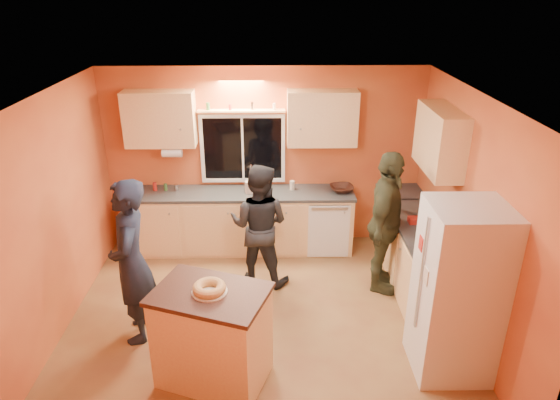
{
  "coord_description": "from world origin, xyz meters",
  "views": [
    {
      "loc": [
        0.11,
        -4.79,
        3.64
      ],
      "look_at": [
        0.2,
        0.4,
        1.35
      ],
      "focal_mm": 32.0,
      "sensor_mm": 36.0,
      "label": 1
    }
  ],
  "objects_px": {
    "refrigerator": "(458,292)",
    "person_center": "(259,225)",
    "person_left": "(131,262)",
    "person_right": "(386,223)",
    "island": "(213,335)"
  },
  "relations": [
    {
      "from": "person_left",
      "to": "person_right",
      "type": "xyz_separation_m",
      "value": [
        2.88,
        0.88,
        -0.01
      ]
    },
    {
      "from": "island",
      "to": "person_left",
      "type": "bearing_deg",
      "value": 162.5
    },
    {
      "from": "refrigerator",
      "to": "island",
      "type": "relative_size",
      "value": 1.47
    },
    {
      "from": "person_center",
      "to": "person_right",
      "type": "bearing_deg",
      "value": -170.18
    },
    {
      "from": "refrigerator",
      "to": "person_left",
      "type": "bearing_deg",
      "value": 170.13
    },
    {
      "from": "island",
      "to": "person_right",
      "type": "xyz_separation_m",
      "value": [
        1.97,
        1.57,
        0.4
      ]
    },
    {
      "from": "refrigerator",
      "to": "person_right",
      "type": "distance_m",
      "value": 1.5
    },
    {
      "from": "island",
      "to": "person_center",
      "type": "xyz_separation_m",
      "value": [
        0.42,
        1.77,
        0.29
      ]
    },
    {
      "from": "person_right",
      "to": "island",
      "type": "bearing_deg",
      "value": 149.78
    },
    {
      "from": "person_left",
      "to": "person_right",
      "type": "relative_size",
      "value": 1.01
    },
    {
      "from": "person_right",
      "to": "refrigerator",
      "type": "bearing_deg",
      "value": -143.76
    },
    {
      "from": "refrigerator",
      "to": "person_center",
      "type": "xyz_separation_m",
      "value": [
        -1.94,
        1.64,
        -0.09
      ]
    },
    {
      "from": "refrigerator",
      "to": "person_center",
      "type": "bearing_deg",
      "value": 139.75
    },
    {
      "from": "island",
      "to": "person_center",
      "type": "distance_m",
      "value": 1.84
    },
    {
      "from": "island",
      "to": "person_center",
      "type": "height_order",
      "value": "person_center"
    }
  ]
}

